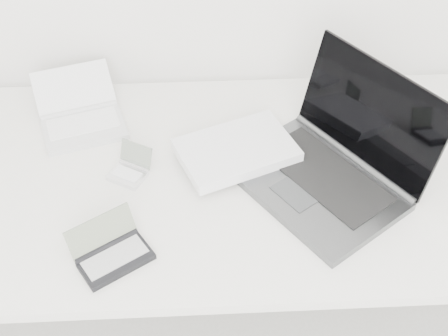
{
  "coord_description": "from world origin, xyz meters",
  "views": [
    {
      "loc": [
        -0.08,
        0.41,
        1.87
      ],
      "look_at": [
        -0.03,
        1.51,
        0.79
      ],
      "focal_mm": 50.0,
      "sensor_mm": 36.0,
      "label": 1
    }
  ],
  "objects_px": {
    "netbook_open_white": "(81,117)",
    "palmtop_charcoal": "(112,253)",
    "laptop_large": "(302,160)",
    "desk": "(235,186)"
  },
  "relations": [
    {
      "from": "desk",
      "to": "laptop_large",
      "type": "bearing_deg",
      "value": -2.11
    },
    {
      "from": "laptop_large",
      "to": "desk",
      "type": "bearing_deg",
      "value": -127.65
    },
    {
      "from": "desk",
      "to": "laptop_large",
      "type": "xyz_separation_m",
      "value": [
        0.17,
        -0.01,
        0.09
      ]
    },
    {
      "from": "netbook_open_white",
      "to": "palmtop_charcoal",
      "type": "relative_size",
      "value": 1.6
    },
    {
      "from": "desk",
      "to": "laptop_large",
      "type": "relative_size",
      "value": 2.43
    },
    {
      "from": "netbook_open_white",
      "to": "laptop_large",
      "type": "bearing_deg",
      "value": -38.21
    },
    {
      "from": "laptop_large",
      "to": "palmtop_charcoal",
      "type": "height_order",
      "value": "laptop_large"
    },
    {
      "from": "laptop_large",
      "to": "palmtop_charcoal",
      "type": "bearing_deg",
      "value": -97.1
    },
    {
      "from": "desk",
      "to": "palmtop_charcoal",
      "type": "bearing_deg",
      "value": -138.83
    },
    {
      "from": "netbook_open_white",
      "to": "palmtop_charcoal",
      "type": "distance_m",
      "value": 0.5
    }
  ]
}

